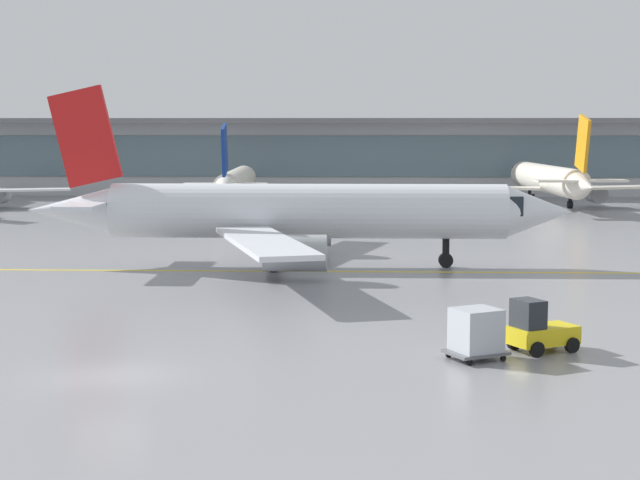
{
  "coord_description": "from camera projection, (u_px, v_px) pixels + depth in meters",
  "views": [
    {
      "loc": [
        8.64,
        -34.1,
        8.77
      ],
      "look_at": [
        6.84,
        16.02,
        3.0
      ],
      "focal_mm": 56.23,
      "sensor_mm": 36.0,
      "label": 1
    }
  ],
  "objects": [
    {
      "name": "ground_plane",
      "position": [
        109.0,
        376.0,
        35.16
      ],
      "size": [
        400.0,
        400.0,
        0.0
      ],
      "primitive_type": "plane",
      "color": "gray"
    },
    {
      "name": "taxiway_centreline_stripe",
      "position": [
        307.0,
        271.0,
        60.28
      ],
      "size": [
        110.0,
        0.79,
        0.01
      ],
      "primitive_type": "cube",
      "rotation": [
        0.0,
        0.0,
        0.0
      ],
      "color": "yellow",
      "rests_on": "ground_plane"
    },
    {
      "name": "terminal_concourse",
      "position": [
        288.0,
        155.0,
        127.26
      ],
      "size": [
        194.44,
        11.0,
        9.6
      ],
      "color": "#B2B7BC",
      "rests_on": "ground_plane"
    },
    {
      "name": "gate_airplane_2",
      "position": [
        236.0,
        183.0,
        105.34
      ],
      "size": [
        25.17,
        27.02,
        8.96
      ],
      "rotation": [
        0.0,
        0.0,
        1.59
      ],
      "color": "silver",
      "rests_on": "ground_plane"
    },
    {
      "name": "gate_airplane_3",
      "position": [
        548.0,
        180.0,
        106.7
      ],
      "size": [
        27.46,
        29.63,
        9.81
      ],
      "rotation": [
        0.0,
        0.0,
        1.65
      ],
      "color": "silver",
      "rests_on": "ground_plane"
    },
    {
      "name": "taxiing_regional_jet",
      "position": [
        301.0,
        213.0,
        61.89
      ],
      "size": [
        33.8,
        31.54,
        11.23
      ],
      "rotation": [
        0.0,
        0.0,
        0.0
      ],
      "color": "silver",
      "rests_on": "ground_plane"
    },
    {
      "name": "baggage_tug",
      "position": [
        539.0,
        329.0,
        38.82
      ],
      "size": [
        2.95,
        2.51,
        2.1
      ],
      "rotation": [
        0.0,
        0.0,
        0.49
      ],
      "color": "yellow",
      "rests_on": "ground_plane"
    },
    {
      "name": "cargo_dolly_lead",
      "position": [
        476.0,
        332.0,
        37.53
      ],
      "size": [
        2.61,
        2.4,
        1.94
      ],
      "rotation": [
        0.0,
        0.0,
        0.49
      ],
      "color": "#595B60",
      "rests_on": "ground_plane"
    }
  ]
}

